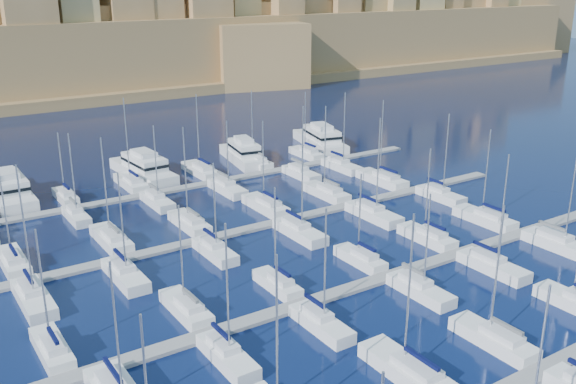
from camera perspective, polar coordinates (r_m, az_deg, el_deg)
ground at (r=85.30m, az=3.35°, el=-4.71°), size 600.00×600.00×0.00m
pontoon_near at (r=64.48m, az=22.20°, el=-14.25°), size 84.00×2.00×0.40m
pontoon_mid_near at (r=76.83m, az=8.72°, el=-7.49°), size 84.00×2.00×0.40m
pontoon_mid_far at (r=92.82m, az=-0.32°, el=-2.56°), size 84.00×2.00×0.40m
pontoon_far at (r=110.89m, az=-6.52°, el=0.89°), size 84.00×2.00×0.40m
sailboat_2 at (r=59.51m, az=10.69°, el=-15.38°), size 3.06×10.19×15.66m
sailboat_3 at (r=66.05m, az=17.85°, el=-12.33°), size 2.71×9.02×14.47m
sailboat_12 at (r=65.41m, az=-20.22°, el=-12.96°), size 2.41×8.04×12.89m
sailboat_13 at (r=69.09m, az=-9.02°, el=-10.17°), size 2.56×8.54×12.36m
sailboat_14 at (r=73.25m, az=-0.93°, el=-8.17°), size 2.26×7.52×12.35m
sailboat_15 at (r=79.92m, az=6.47°, el=-5.91°), size 2.36×7.86×11.84m
sailboat_16 at (r=87.80m, az=12.29°, el=-3.91°), size 2.67×8.90×13.05m
sailboat_17 at (r=96.45m, az=17.13°, el=-2.25°), size 2.92×9.73×13.99m
sailboat_19 at (r=60.92m, az=-5.44°, el=-14.26°), size 2.47×8.24×14.21m
sailboat_20 at (r=65.73m, az=2.93°, el=-11.54°), size 2.47×8.23×13.43m
sailboat_21 at (r=73.49m, az=11.63°, el=-8.48°), size 2.57×8.57×12.41m
sailboat_22 at (r=81.33m, az=17.72°, el=-6.25°), size 2.77×9.22×15.02m
sailboat_23 at (r=90.66m, az=23.00°, el=-4.27°), size 3.01×10.04×15.25m
sailboat_24 at (r=85.46m, az=-23.24°, el=-5.69°), size 2.71×9.05×14.91m
sailboat_25 at (r=88.25m, az=-15.41°, el=-4.03°), size 2.94×9.79×14.71m
sailboat_26 at (r=91.60m, az=-8.73°, el=-2.71°), size 2.75×9.16×14.73m
sailboat_27 at (r=97.34m, az=-1.98°, el=-1.20°), size 2.90×9.67×13.99m
sailboat_28 at (r=103.35m, az=3.43°, el=-0.03°), size 2.88×9.59×15.01m
sailboat_29 at (r=111.03m, az=8.38°, el=1.13°), size 3.12×10.40×14.58m
sailboat_30 at (r=75.39m, az=-21.69°, el=-8.74°), size 2.92×9.72×16.19m
sailboat_31 at (r=77.73m, az=-14.28°, el=-7.11°), size 2.80×9.34×13.61m
sailboat_32 at (r=82.17m, az=-6.54°, el=-5.19°), size 2.53×8.44×12.72m
sailboat_33 at (r=87.59m, az=1.02°, el=-3.50°), size 2.87×9.58×15.24m
sailboat_34 at (r=94.87m, az=7.58°, el=-1.89°), size 3.00×10.00×15.39m
sailboat_35 at (r=104.82m, az=13.37°, el=-0.25°), size 2.63×8.77×14.24m
sailboat_37 at (r=107.34m, az=-19.15°, el=-0.37°), size 2.36×7.85×11.26m
sailboat_38 at (r=111.12m, az=-13.74°, el=0.80°), size 2.93×9.76×15.38m
sailboat_39 at (r=116.00m, az=-7.74°, el=1.93°), size 3.06×10.21×14.67m
sailboat_40 at (r=120.59m, az=-3.01°, el=2.71°), size 2.86×9.54×14.37m
sailboat_41 at (r=126.29m, az=1.65°, el=3.46°), size 2.60×8.66×13.03m
sailboat_43 at (r=98.29m, az=-18.30°, el=-1.99°), size 2.31×7.69×13.38m
sailboat_44 at (r=101.39m, az=-11.56°, el=-0.77°), size 2.57×8.58×13.04m
sailboat_45 at (r=105.83m, az=-5.44°, el=0.36°), size 2.77×9.23×12.39m
sailboat_46 at (r=113.35m, az=1.15°, el=1.68°), size 2.63×8.75×13.15m
sailboat_47 at (r=118.20m, az=4.75°, el=2.34°), size 2.75×9.18×14.62m
motor_yacht_a at (r=110.79m, az=-23.60°, el=0.22°), size 5.53×18.21×5.25m
motor_yacht_b at (r=115.82m, az=-12.71°, el=2.10°), size 6.36×17.82×5.25m
motor_yacht_c at (r=122.69m, az=-4.00°, el=3.44°), size 7.15×15.76×5.25m
motor_yacht_d at (r=133.79m, az=2.92°, el=4.75°), size 9.30×18.60×5.25m
fortified_city at (r=223.71m, az=-21.59°, el=12.48°), size 460.00×108.95×59.52m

